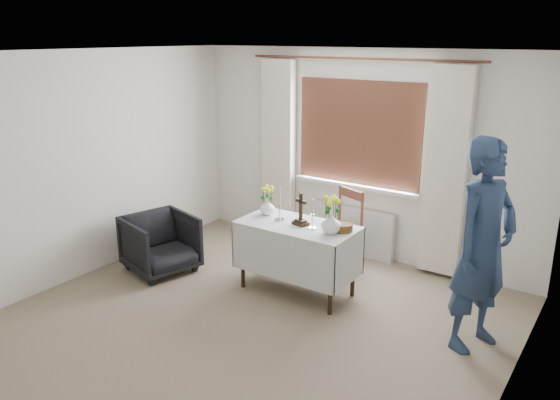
% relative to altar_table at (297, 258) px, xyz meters
% --- Properties ---
extents(ground, '(5.00, 5.00, 0.00)m').
position_rel_altar_table_xyz_m(ground, '(-0.00, -1.14, -0.38)').
color(ground, gray).
rests_on(ground, ground).
extents(altar_table, '(1.24, 0.64, 0.76)m').
position_rel_altar_table_xyz_m(altar_table, '(0.00, 0.00, 0.00)').
color(altar_table, silver).
rests_on(altar_table, ground).
extents(wooden_chair, '(0.57, 0.57, 0.95)m').
position_rel_altar_table_xyz_m(wooden_chair, '(0.07, 0.77, 0.09)').
color(wooden_chair, '#5B2E1F').
rests_on(wooden_chair, ground).
extents(armchair, '(0.90, 0.89, 0.67)m').
position_rel_altar_table_xyz_m(armchair, '(-1.58, -0.44, -0.04)').
color(armchair, black).
rests_on(armchair, ground).
extents(person, '(0.67, 0.80, 1.86)m').
position_rel_altar_table_xyz_m(person, '(1.85, 0.02, 0.55)').
color(person, navy).
rests_on(person, ground).
extents(radiator, '(1.10, 0.10, 0.60)m').
position_rel_altar_table_xyz_m(radiator, '(-0.00, 1.28, -0.08)').
color(radiator, silver).
rests_on(radiator, ground).
extents(wooden_cross, '(0.18, 0.15, 0.34)m').
position_rel_altar_table_xyz_m(wooden_cross, '(0.04, 0.01, 0.55)').
color(wooden_cross, black).
rests_on(wooden_cross, altar_table).
extents(candlestick_left, '(0.11, 0.11, 0.37)m').
position_rel_altar_table_xyz_m(candlestick_left, '(-0.22, 0.00, 0.56)').
color(candlestick_left, silver).
rests_on(candlestick_left, altar_table).
extents(candlestick_right, '(0.09, 0.09, 0.31)m').
position_rel_altar_table_xyz_m(candlestick_right, '(0.19, -0.02, 0.54)').
color(candlestick_right, silver).
rests_on(candlestick_right, altar_table).
extents(flower_vase_left, '(0.16, 0.16, 0.17)m').
position_rel_altar_table_xyz_m(flower_vase_left, '(-0.45, 0.09, 0.47)').
color(flower_vase_left, white).
rests_on(flower_vase_left, altar_table).
extents(flower_vase_right, '(0.26, 0.26, 0.21)m').
position_rel_altar_table_xyz_m(flower_vase_right, '(0.41, -0.03, 0.48)').
color(flower_vase_right, white).
rests_on(flower_vase_right, altar_table).
extents(wicker_basket, '(0.24, 0.24, 0.08)m').
position_rel_altar_table_xyz_m(wicker_basket, '(0.48, 0.09, 0.42)').
color(wicker_basket, brown).
rests_on(wicker_basket, altar_table).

